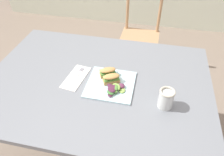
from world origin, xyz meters
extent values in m
plane|color=#7A6B5B|center=(0.00, 0.00, 0.00)|extent=(8.67, 8.67, 0.00)
cube|color=slate|center=(0.09, -0.07, 0.72)|extent=(1.38, 1.00, 0.03)
cube|color=#2D2D33|center=(-0.52, 0.36, 0.35)|extent=(0.07, 0.07, 0.71)
cube|color=#2D2D33|center=(0.71, 0.36, 0.35)|extent=(0.07, 0.07, 0.71)
cylinder|color=tan|center=(0.09, 0.81, 0.21)|extent=(0.03, 0.03, 0.43)
cylinder|color=tan|center=(0.43, 0.81, 0.21)|extent=(0.03, 0.03, 0.43)
cylinder|color=tan|center=(0.09, 1.15, 0.21)|extent=(0.03, 0.03, 0.43)
cylinder|color=tan|center=(0.43, 1.15, 0.21)|extent=(0.03, 0.03, 0.43)
cube|color=tan|center=(0.26, 0.98, 0.44)|extent=(0.41, 0.41, 0.02)
cylinder|color=tan|center=(0.09, 1.16, 0.66)|extent=(0.03, 0.03, 0.42)
cylinder|color=tan|center=(0.43, 1.16, 0.66)|extent=(0.03, 0.03, 0.42)
cube|color=silver|center=(0.19, -0.09, 0.74)|extent=(0.28, 0.28, 0.01)
cube|color=tan|center=(0.19, -0.08, 0.76)|extent=(0.11, 0.08, 0.02)
cube|color=#518438|center=(0.18, -0.07, 0.78)|extent=(0.11, 0.09, 0.01)
ellipsoid|color=tan|center=(0.19, -0.08, 0.79)|extent=(0.11, 0.09, 0.02)
cube|color=tan|center=(0.15, -0.02, 0.76)|extent=(0.11, 0.08, 0.02)
cube|color=#518438|center=(0.15, -0.02, 0.78)|extent=(0.11, 0.09, 0.01)
ellipsoid|color=tan|center=(0.15, -0.02, 0.79)|extent=(0.11, 0.09, 0.02)
ellipsoid|color=#84A84C|center=(0.27, -0.14, 0.75)|extent=(0.04, 0.05, 0.01)
ellipsoid|color=#84A84C|center=(0.22, -0.14, 0.77)|extent=(0.07, 0.04, 0.01)
ellipsoid|color=#4C2338|center=(0.20, -0.14, 0.78)|extent=(0.06, 0.06, 0.01)
ellipsoid|color=#602D47|center=(0.25, -0.11, 0.76)|extent=(0.05, 0.05, 0.02)
ellipsoid|color=#4C2338|center=(0.20, -0.18, 0.76)|extent=(0.04, 0.05, 0.01)
ellipsoid|color=#84A84C|center=(0.23, -0.13, 0.77)|extent=(0.07, 0.07, 0.01)
ellipsoid|color=#4C2338|center=(0.21, -0.16, 0.77)|extent=(0.07, 0.07, 0.02)
ellipsoid|color=#4C2338|center=(0.22, -0.14, 0.77)|extent=(0.05, 0.05, 0.01)
ellipsoid|color=#518438|center=(0.22, -0.14, 0.77)|extent=(0.05, 0.06, 0.02)
ellipsoid|color=#3D7033|center=(0.21, -0.17, 0.76)|extent=(0.06, 0.06, 0.02)
ellipsoid|color=#518438|center=(0.22, -0.16, 0.76)|extent=(0.06, 0.04, 0.01)
cube|color=silver|center=(-0.04, -0.07, 0.74)|extent=(0.13, 0.24, 0.00)
cube|color=silver|center=(-0.04, -0.10, 0.75)|extent=(0.03, 0.14, 0.00)
cube|color=silver|center=(-0.03, 0.00, 0.75)|extent=(0.03, 0.05, 0.00)
cube|color=#38383D|center=(-0.02, 0.00, 0.75)|extent=(0.01, 0.03, 0.00)
cube|color=#38383D|center=(-0.03, 0.00, 0.75)|extent=(0.01, 0.03, 0.00)
cube|color=#38383D|center=(-0.03, 0.00, 0.75)|extent=(0.01, 0.03, 0.00)
cylinder|color=gold|center=(0.51, -0.19, 0.78)|extent=(0.07, 0.07, 0.08)
cylinder|color=silver|center=(0.51, -0.19, 0.79)|extent=(0.08, 0.08, 0.10)
torus|color=#B7B29E|center=(0.51, -0.19, 0.85)|extent=(0.08, 0.08, 0.01)
camera|label=1|loc=(0.39, -0.99, 1.61)|focal=33.90mm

